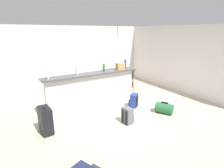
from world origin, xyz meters
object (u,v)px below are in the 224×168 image
bottle_green (104,68)px  dining_chair_near_partition (127,78)px  suitcase_upright_black (45,120)px  duffel_bag_green (164,108)px  bottle_white (77,70)px  backpack_grey (127,116)px  grocery_bag (120,66)px  pendant_lamp (117,40)px  dining_table (119,72)px  bottle_blue (125,64)px  backpack_blue (134,101)px  bottle_clear (48,74)px

bottle_green → dining_chair_near_partition: 1.80m
bottle_green → suitcase_upright_black: 2.27m
bottle_green → duffel_bag_green: (1.18, -1.43, -1.06)m
bottle_green → bottle_white: bearing=172.8°
dining_chair_near_partition → backpack_grey: size_ratio=2.21×
grocery_bag → suitcase_upright_black: (-2.56, -0.73, -0.87)m
bottle_white → pendant_lamp: size_ratio=0.44×
dining_table → pendant_lamp: 1.31m
bottle_blue → suitcase_upright_black: (-2.81, -0.79, -0.91)m
grocery_bag → dining_chair_near_partition: 1.35m
bottle_blue → dining_table: size_ratio=0.27×
bottle_white → dining_chair_near_partition: bottle_white is taller
bottle_blue → backpack_blue: bottle_blue is taller
bottle_white → backpack_blue: bottle_white is taller
bottle_white → dining_chair_near_partition: size_ratio=0.31×
dining_chair_near_partition → pendant_lamp: pendant_lamp is taller
bottle_white → duffel_bag_green: bottle_white is taller
grocery_bag → backpack_blue: grocery_bag is taller
bottle_blue → grocery_bag: (-0.25, -0.06, -0.04)m
pendant_lamp → duffel_bag_green: 3.42m
bottle_green → backpack_blue: (0.71, -0.61, -1.01)m
bottle_clear → duffel_bag_green: 3.35m
bottle_blue → duffel_bag_green: size_ratio=0.53×
bottle_white → bottle_blue: size_ratio=0.97×
pendant_lamp → backpack_grey: size_ratio=1.57×
bottle_blue → dining_table: bearing=64.8°
grocery_bag → backpack_blue: 1.18m
pendant_lamp → dining_table: bearing=-82.6°
backpack_grey → dining_chair_near_partition: bearing=54.5°
bottle_white → dining_chair_near_partition: (2.28, 0.69, -0.72)m
bottle_white → bottle_green: size_ratio=1.19×
dining_table → backpack_blue: (-0.75, -1.97, -0.44)m
dining_chair_near_partition → duffel_bag_green: 2.27m
duffel_bag_green → dining_table: bearing=84.3°
bottle_green → backpack_blue: 1.38m
grocery_bag → backpack_blue: bearing=-80.4°
bottle_clear → bottle_white: 0.84m
backpack_grey → grocery_bag: bearing=63.4°
bottle_white → backpack_blue: 1.98m
pendant_lamp → bottle_blue: bearing=-113.2°
bottle_clear → duffel_bag_green: bearing=-26.5°
bottle_white → backpack_grey: bottle_white is taller
dining_table → dining_chair_near_partition: size_ratio=1.18×
bottle_green → dining_table: bottle_green is taller
bottle_clear → dining_chair_near_partition: bottle_clear is taller
bottle_blue → pendant_lamp: (0.60, 1.39, 0.72)m
bottle_white → bottle_clear: bearing=-171.8°
bottle_white → bottle_green: bearing=-7.2°
bottle_clear → dining_table: 3.46m
suitcase_upright_black → bottle_clear: bearing=67.2°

